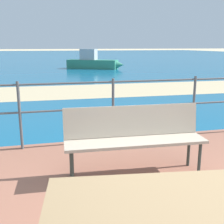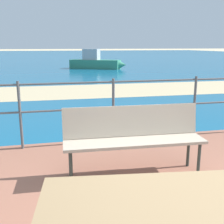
% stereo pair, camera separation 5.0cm
% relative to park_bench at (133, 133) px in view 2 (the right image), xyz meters
% --- Properties ---
extents(sea_water, '(90.00, 90.00, 0.01)m').
position_rel_park_bench_xyz_m(sea_water, '(0.03, 38.79, -0.59)').
color(sea_water, '#145B84').
rests_on(sea_water, ground).
extents(beach_strip, '(54.05, 4.28, 0.01)m').
position_rel_park_bench_xyz_m(beach_strip, '(0.03, 6.99, -0.58)').
color(beach_strip, tan).
rests_on(beach_strip, ground).
extents(park_bench, '(1.75, 0.50, 0.86)m').
position_rel_park_bench_xyz_m(park_bench, '(0.00, 0.00, 0.00)').
color(park_bench, tan).
rests_on(park_bench, patio_paving).
extents(railing_fence, '(5.94, 0.04, 1.07)m').
position_rel_park_bench_xyz_m(railing_fence, '(0.03, 1.22, 0.15)').
color(railing_fence, '#4C5156').
rests_on(railing_fence, patio_paving).
extents(boat_near, '(3.92, 2.65, 1.38)m').
position_rel_park_bench_xyz_m(boat_near, '(2.36, 16.65, -0.12)').
color(boat_near, '#338466').
rests_on(boat_near, sea_water).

